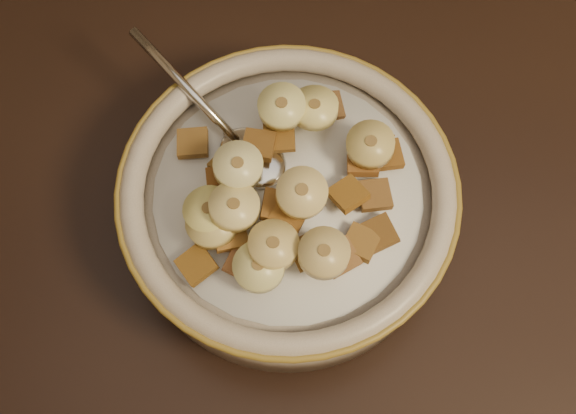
# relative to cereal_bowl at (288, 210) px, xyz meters

# --- Properties ---
(cereal_bowl) EXTENTS (0.21, 0.21, 0.05)m
(cereal_bowl) POSITION_rel_cereal_bowl_xyz_m (0.00, 0.00, 0.00)
(cereal_bowl) COLOR beige
(cereal_bowl) RESTS_ON table
(milk) EXTENTS (0.18, 0.18, 0.00)m
(milk) POSITION_rel_cereal_bowl_xyz_m (0.00, 0.00, 0.03)
(milk) COLOR silver
(milk) RESTS_ON cereal_bowl
(spoon) EXTENTS (0.06, 0.06, 0.01)m
(spoon) POSITION_rel_cereal_bowl_xyz_m (-0.03, 0.02, 0.03)
(spoon) COLOR silver
(spoon) RESTS_ON cereal_bowl
(cereal_square_0) EXTENTS (0.03, 0.03, 0.01)m
(cereal_square_0) POSITION_rel_cereal_bowl_xyz_m (0.05, -0.03, 0.03)
(cereal_square_0) COLOR brown
(cereal_square_0) RESTS_ON milk
(cereal_square_1) EXTENTS (0.02, 0.02, 0.01)m
(cereal_square_1) POSITION_rel_cereal_bowl_xyz_m (-0.02, 0.02, 0.04)
(cereal_square_1) COLOR brown
(cereal_square_1) RESTS_ON milk
(cereal_square_2) EXTENTS (0.03, 0.03, 0.01)m
(cereal_square_2) POSITION_rel_cereal_bowl_xyz_m (0.06, -0.02, 0.03)
(cereal_square_2) COLOR brown
(cereal_square_2) RESTS_ON milk
(cereal_square_3) EXTENTS (0.03, 0.03, 0.01)m
(cereal_square_3) POSITION_rel_cereal_bowl_xyz_m (0.00, -0.03, 0.05)
(cereal_square_3) COLOR brown
(cereal_square_3) RESTS_ON milk
(cereal_square_4) EXTENTS (0.02, 0.02, 0.01)m
(cereal_square_4) POSITION_rel_cereal_bowl_xyz_m (-0.04, -0.00, 0.04)
(cereal_square_4) COLOR brown
(cereal_square_4) RESTS_ON milk
(cereal_square_5) EXTENTS (0.03, 0.03, 0.01)m
(cereal_square_5) POSITION_rel_cereal_bowl_xyz_m (0.04, -0.00, 0.04)
(cereal_square_5) COLOR #8D591C
(cereal_square_5) RESTS_ON milk
(cereal_square_6) EXTENTS (0.03, 0.03, 0.01)m
(cereal_square_6) POSITION_rel_cereal_bowl_xyz_m (0.04, -0.04, 0.03)
(cereal_square_6) COLOR brown
(cereal_square_6) RESTS_ON milk
(cereal_square_7) EXTENTS (0.03, 0.03, 0.01)m
(cereal_square_7) POSITION_rel_cereal_bowl_xyz_m (-0.05, -0.06, 0.03)
(cereal_square_7) COLOR brown
(cereal_square_7) RESTS_ON milk
(cereal_square_8) EXTENTS (0.02, 0.02, 0.01)m
(cereal_square_8) POSITION_rel_cereal_bowl_xyz_m (0.05, 0.04, 0.03)
(cereal_square_8) COLOR brown
(cereal_square_8) RESTS_ON milk
(cereal_square_9) EXTENTS (0.02, 0.02, 0.01)m
(cereal_square_9) POSITION_rel_cereal_bowl_xyz_m (0.06, 0.00, 0.03)
(cereal_square_9) COLOR brown
(cereal_square_9) RESTS_ON milk
(cereal_square_10) EXTENTS (0.03, 0.03, 0.01)m
(cereal_square_10) POSITION_rel_cereal_bowl_xyz_m (0.05, 0.03, 0.03)
(cereal_square_10) COLOR brown
(cereal_square_10) RESTS_ON milk
(cereal_square_11) EXTENTS (0.03, 0.03, 0.01)m
(cereal_square_11) POSITION_rel_cereal_bowl_xyz_m (0.02, 0.07, 0.03)
(cereal_square_11) COLOR brown
(cereal_square_11) RESTS_ON milk
(cereal_square_12) EXTENTS (0.02, 0.02, 0.01)m
(cereal_square_12) POSITION_rel_cereal_bowl_xyz_m (0.05, 0.02, 0.03)
(cereal_square_12) COLOR brown
(cereal_square_12) RESTS_ON milk
(cereal_square_13) EXTENTS (0.02, 0.02, 0.01)m
(cereal_square_13) POSITION_rel_cereal_bowl_xyz_m (-0.00, -0.02, 0.04)
(cereal_square_13) COLOR brown
(cereal_square_13) RESTS_ON milk
(cereal_square_14) EXTENTS (0.02, 0.02, 0.01)m
(cereal_square_14) POSITION_rel_cereal_bowl_xyz_m (-0.01, 0.03, 0.04)
(cereal_square_14) COLOR brown
(cereal_square_14) RESTS_ON milk
(cereal_square_15) EXTENTS (0.03, 0.03, 0.01)m
(cereal_square_15) POSITION_rel_cereal_bowl_xyz_m (-0.04, 0.01, 0.04)
(cereal_square_15) COLOR brown
(cereal_square_15) RESTS_ON milk
(cereal_square_16) EXTENTS (0.02, 0.02, 0.01)m
(cereal_square_16) POSITION_rel_cereal_bowl_xyz_m (-0.07, 0.03, 0.03)
(cereal_square_16) COLOR brown
(cereal_square_16) RESTS_ON milk
(cereal_square_17) EXTENTS (0.03, 0.03, 0.01)m
(cereal_square_17) POSITION_rel_cereal_bowl_xyz_m (-0.03, -0.04, 0.04)
(cereal_square_17) COLOR olive
(cereal_square_17) RESTS_ON milk
(cereal_square_18) EXTENTS (0.03, 0.03, 0.01)m
(cereal_square_18) POSITION_rel_cereal_bowl_xyz_m (0.02, -0.04, 0.04)
(cereal_square_18) COLOR brown
(cereal_square_18) RESTS_ON milk
(cereal_square_19) EXTENTS (0.03, 0.03, 0.01)m
(cereal_square_19) POSITION_rel_cereal_bowl_xyz_m (-0.02, -0.05, 0.03)
(cereal_square_19) COLOR brown
(cereal_square_19) RESTS_ON milk
(cereal_square_20) EXTENTS (0.03, 0.03, 0.01)m
(cereal_square_20) POSITION_rel_cereal_bowl_xyz_m (0.06, 0.03, 0.03)
(cereal_square_20) COLOR brown
(cereal_square_20) RESTS_ON milk
(banana_slice_0) EXTENTS (0.04, 0.04, 0.01)m
(banana_slice_0) POSITION_rel_cereal_bowl_xyz_m (-0.00, -0.04, 0.05)
(banana_slice_0) COLOR #ECCD74
(banana_slice_0) RESTS_ON milk
(banana_slice_1) EXTENTS (0.03, 0.03, 0.01)m
(banana_slice_1) POSITION_rel_cereal_bowl_xyz_m (-0.03, 0.00, 0.05)
(banana_slice_1) COLOR beige
(banana_slice_1) RESTS_ON milk
(banana_slice_2) EXTENTS (0.04, 0.04, 0.02)m
(banana_slice_2) POSITION_rel_cereal_bowl_xyz_m (0.01, -0.01, 0.06)
(banana_slice_2) COLOR #ECCC86
(banana_slice_2) RESTS_ON milk
(banana_slice_3) EXTENTS (0.03, 0.03, 0.01)m
(banana_slice_3) POSITION_rel_cereal_bowl_xyz_m (-0.05, -0.03, 0.05)
(banana_slice_3) COLOR #FFF490
(banana_slice_3) RESTS_ON milk
(banana_slice_4) EXTENTS (0.03, 0.03, 0.01)m
(banana_slice_4) POSITION_rel_cereal_bowl_xyz_m (0.01, 0.05, 0.05)
(banana_slice_4) COLOR #FFEB83
(banana_slice_4) RESTS_ON milk
(banana_slice_5) EXTENTS (0.04, 0.04, 0.01)m
(banana_slice_5) POSITION_rel_cereal_bowl_xyz_m (0.03, -0.05, 0.05)
(banana_slice_5) COLOR #DABC6C
(banana_slice_5) RESTS_ON milk
(banana_slice_6) EXTENTS (0.04, 0.04, 0.02)m
(banana_slice_6) POSITION_rel_cereal_bowl_xyz_m (-0.04, -0.03, 0.04)
(banana_slice_6) COLOR #D4BC74
(banana_slice_6) RESTS_ON milk
(banana_slice_7) EXTENTS (0.04, 0.04, 0.01)m
(banana_slice_7) POSITION_rel_cereal_bowl_xyz_m (-0.03, -0.02, 0.05)
(banana_slice_7) COLOR #FCE17D
(banana_slice_7) RESTS_ON milk
(banana_slice_8) EXTENTS (0.04, 0.04, 0.01)m
(banana_slice_8) POSITION_rel_cereal_bowl_xyz_m (-0.01, 0.05, 0.05)
(banana_slice_8) COLOR #F0E68A
(banana_slice_8) RESTS_ON milk
(banana_slice_9) EXTENTS (0.04, 0.04, 0.01)m
(banana_slice_9) POSITION_rel_cereal_bowl_xyz_m (-0.01, -0.06, 0.04)
(banana_slice_9) COLOR #CBC376
(banana_slice_9) RESTS_ON milk
(banana_slice_10) EXTENTS (0.03, 0.03, 0.01)m
(banana_slice_10) POSITION_rel_cereal_bowl_xyz_m (0.05, 0.03, 0.05)
(banana_slice_10) COLOR tan
(banana_slice_10) RESTS_ON milk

